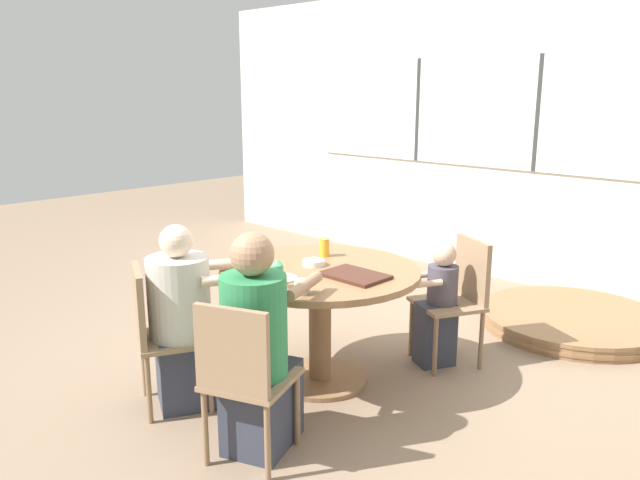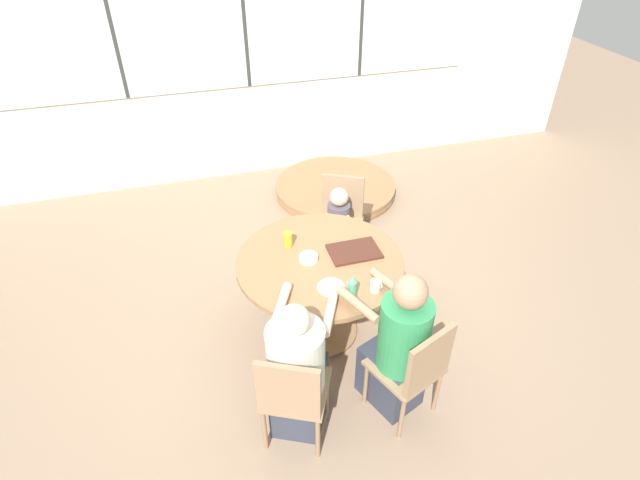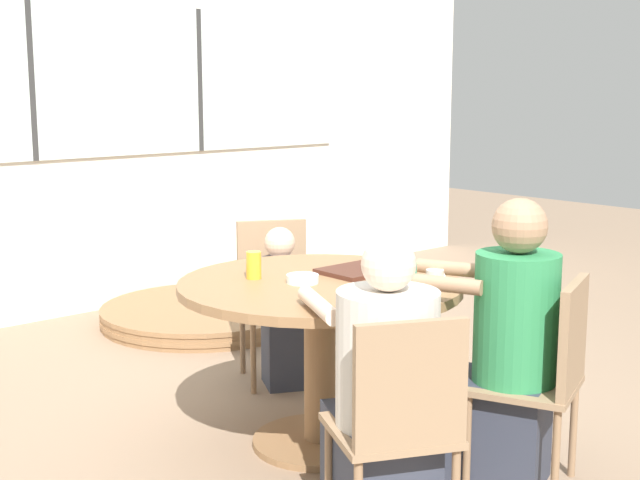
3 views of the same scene
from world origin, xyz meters
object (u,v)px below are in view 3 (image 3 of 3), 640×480
(folded_table_stack, at_px, (205,314))
(person_woman_green_shirt, at_px, (383,406))
(chair_for_woman_green_shirt, at_px, (400,416))
(bowl_white_shallow, at_px, (303,279))
(chair_for_toddler, at_px, (275,286))
(person_toddler, at_px, (281,312))
(juice_glass, at_px, (254,265))
(sippy_cup, at_px, (409,275))
(chair_for_man_blue_shirt, at_px, (548,367))
(coffee_mug, at_px, (435,279))
(person_man_blue_shirt, at_px, (506,357))

(folded_table_stack, bearing_deg, person_woman_green_shirt, -112.40)
(chair_for_woman_green_shirt, xyz_separation_m, person_woman_green_shirt, (0.08, 0.15, -0.03))
(bowl_white_shallow, bearing_deg, folded_table_stack, 66.86)
(chair_for_toddler, bearing_deg, bowl_white_shallow, 85.40)
(chair_for_woman_green_shirt, relative_size, person_toddler, 1.00)
(person_woman_green_shirt, bearing_deg, juice_glass, 105.67)
(chair_for_toddler, bearing_deg, person_woman_green_shirt, 90.61)
(sippy_cup, height_order, bowl_white_shallow, sippy_cup)
(sippy_cup, distance_m, bowl_white_shallow, 0.49)
(chair_for_man_blue_shirt, bearing_deg, coffee_mug, 79.40)
(chair_for_toddler, distance_m, person_toddler, 0.19)
(chair_for_toddler, bearing_deg, coffee_mug, 109.23)
(person_woman_green_shirt, bearing_deg, chair_for_man_blue_shirt, 11.85)
(coffee_mug, distance_m, juice_glass, 0.79)
(person_man_blue_shirt, bearing_deg, folded_table_stack, 58.57)
(chair_for_man_blue_shirt, height_order, juice_glass, juice_glass)
(juice_glass, bearing_deg, person_man_blue_shirt, -63.90)
(person_woman_green_shirt, bearing_deg, chair_for_toddler, 89.26)
(chair_for_man_blue_shirt, bearing_deg, chair_for_woman_green_shirt, 156.04)
(person_woman_green_shirt, bearing_deg, bowl_white_shallow, 95.76)
(person_woman_green_shirt, bearing_deg, person_man_blue_shirt, 23.54)
(person_woman_green_shirt, height_order, coffee_mug, person_woman_green_shirt)
(person_man_blue_shirt, height_order, folded_table_stack, person_man_blue_shirt)
(chair_for_man_blue_shirt, xyz_separation_m, chair_for_toddler, (0.09, 1.79, 0.00))
(coffee_mug, bearing_deg, sippy_cup, -175.96)
(chair_for_man_blue_shirt, height_order, chair_for_toddler, same)
(person_woman_green_shirt, bearing_deg, coffee_mug, 52.70)
(chair_for_man_blue_shirt, height_order, sippy_cup, sippy_cup)
(juice_glass, bearing_deg, coffee_mug, -55.29)
(chair_for_woman_green_shirt, bearing_deg, chair_for_toddler, 89.32)
(chair_for_man_blue_shirt, distance_m, coffee_mug, 0.58)
(chair_for_woman_green_shirt, bearing_deg, chair_for_man_blue_shirt, 23.96)
(chair_for_man_blue_shirt, relative_size, person_woman_green_shirt, 0.78)
(person_woman_green_shirt, height_order, folded_table_stack, person_woman_green_shirt)
(person_woman_green_shirt, xyz_separation_m, sippy_cup, (0.45, 0.30, 0.35))
(chair_for_man_blue_shirt, relative_size, bowl_white_shallow, 6.16)
(folded_table_stack, bearing_deg, person_toddler, -107.03)
(person_toddler, relative_size, coffee_mug, 10.45)
(chair_for_man_blue_shirt, bearing_deg, folded_table_stack, 60.24)
(juice_glass, relative_size, bowl_white_shallow, 0.87)
(folded_table_stack, bearing_deg, bowl_white_shallow, -113.14)
(person_woman_green_shirt, relative_size, sippy_cup, 6.61)
(chair_for_woman_green_shirt, relative_size, folded_table_stack, 0.61)
(coffee_mug, bearing_deg, folded_table_stack, 78.21)
(bowl_white_shallow, bearing_deg, person_toddler, 57.06)
(chair_for_man_blue_shirt, xyz_separation_m, juice_glass, (-0.55, 1.15, 0.30))
(folded_table_stack, bearing_deg, sippy_cup, -105.54)
(person_woman_green_shirt, distance_m, folded_table_stack, 3.01)
(chair_for_man_blue_shirt, xyz_separation_m, coffee_mug, (-0.10, 0.50, 0.28))
(sippy_cup, xyz_separation_m, folded_table_stack, (0.68, 2.46, -0.77))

